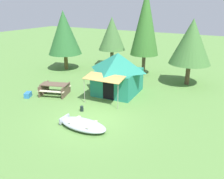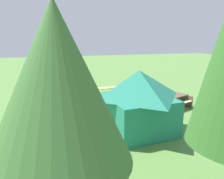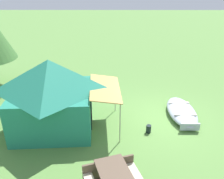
{
  "view_description": "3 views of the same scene",
  "coord_description": "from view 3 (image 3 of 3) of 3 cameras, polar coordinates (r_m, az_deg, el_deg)",
  "views": [
    {
      "loc": [
        6.57,
        -9.32,
        5.86
      ],
      "look_at": [
        0.19,
        1.94,
        1.09
      ],
      "focal_mm": 37.74,
      "sensor_mm": 36.0,
      "label": 1
    },
    {
      "loc": [
        3.43,
        12.71,
        4.13
      ],
      "look_at": [
        -0.47,
        1.04,
        1.26
      ],
      "focal_mm": 35.3,
      "sensor_mm": 36.0,
      "label": 2
    },
    {
      "loc": [
        -8.63,
        1.88,
        5.33
      ],
      "look_at": [
        0.31,
        1.93,
        1.2
      ],
      "focal_mm": 38.16,
      "sensor_mm": 36.0,
      "label": 3
    }
  ],
  "objects": [
    {
      "name": "ground_plane",
      "position": [
        10.32,
        10.88,
        -6.82
      ],
      "size": [
        80.0,
        80.0,
        0.0
      ],
      "primitive_type": "plane",
      "color": "#598740"
    },
    {
      "name": "beached_rowboat",
      "position": [
        10.64,
        16.37,
        -5.09
      ],
      "size": [
        2.59,
        1.16,
        0.4
      ],
      "color": "#A4ABBC",
      "rests_on": "ground_plane"
    },
    {
      "name": "canvas_cabin_tent",
      "position": [
        9.18,
        -14.18,
        -1.04
      ],
      "size": [
        3.12,
        4.28,
        2.79
      ],
      "color": "#237F67",
      "rests_on": "ground_plane"
    },
    {
      "name": "fuel_can",
      "position": [
        9.31,
        8.75,
        -9.31
      ],
      "size": [
        0.19,
        0.19,
        0.31
      ],
      "primitive_type": "cylinder",
      "rotation": [
        0.0,
        0.0,
        4.7
      ],
      "color": "black",
      "rests_on": "ground_plane"
    }
  ]
}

